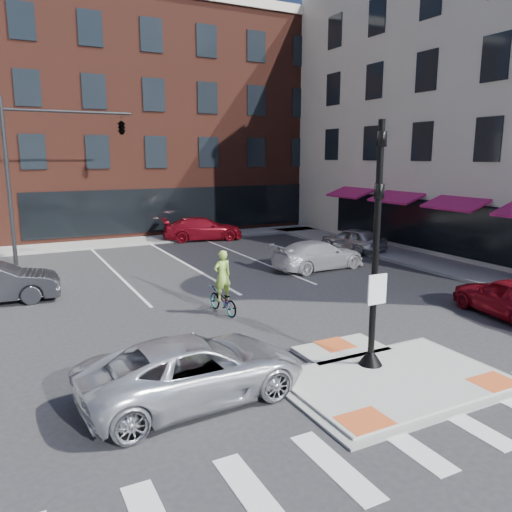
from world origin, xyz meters
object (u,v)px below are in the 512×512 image
silver_suv (194,369)px  bg_car_silver (353,239)px  cyclist (223,292)px  red_sedan (511,298)px  bg_car_red (202,229)px  white_pickup (319,255)px

silver_suv → bg_car_silver: 18.65m
silver_suv → cyclist: bearing=-32.9°
red_sedan → bg_car_silver: (2.76, 11.79, -0.02)m
red_sedan → cyclist: bearing=-22.2°
bg_car_silver → bg_car_red: bearing=-59.7°
silver_suv → bg_car_red: 21.27m
silver_suv → bg_car_red: bearing=-25.3°
red_sedan → white_pickup: 9.06m
red_sedan → bg_car_silver: bearing=-95.1°
bg_car_red → bg_car_silver: bearing=-128.8°
white_pickup → cyclist: 7.90m
white_pickup → bg_car_red: size_ratio=0.92×
white_pickup → bg_car_silver: white_pickup is taller
white_pickup → cyclist: cyclist is taller
white_pickup → red_sedan: bearing=-173.9°
red_sedan → white_pickup: bearing=-72.4°
silver_suv → bg_car_silver: (14.00, 12.32, -0.03)m
silver_suv → bg_car_silver: silver_suv is taller
bg_car_silver → cyclist: (-11.00, -6.98, 0.06)m
silver_suv → bg_car_red: (7.87, 19.76, 0.03)m
silver_suv → cyclist: cyclist is taller
silver_suv → bg_car_silver: size_ratio=1.27×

